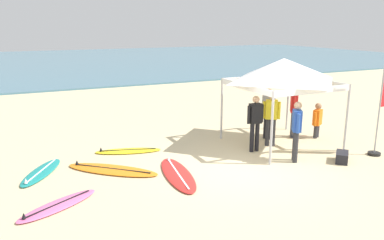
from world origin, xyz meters
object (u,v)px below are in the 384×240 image
Objects in this scene: surfboard_red at (178,174)px; person_orange at (317,119)px; person_red at (294,109)px; surfboard_yellow at (128,151)px; surfboard_teal at (41,172)px; gear_bag_near_tent at (342,157)px; banner_flag at (383,102)px; person_grey at (268,110)px; person_black at (255,120)px; person_blue at (297,127)px; surfboard_pink at (58,205)px; canopy_tent at (283,70)px; person_yellow at (271,115)px; surfboard_orange at (112,170)px.

surfboard_red is 2.11× the size of person_orange.
person_red is (4.91, 1.52, 0.95)m from surfboard_red.
surfboard_red is 1.48× the size of person_red.
surfboard_yellow is 1.02× the size of surfboard_teal.
person_orange is 2.43m from gear_bag_near_tent.
person_red is at bearing 17.24° from surfboard_red.
banner_flag is (9.14, -2.63, 1.54)m from surfboard_teal.
surfboard_teal is at bearing -179.48° from person_grey.
person_grey is 0.94m from person_red.
surfboard_yellow is at bearing 171.89° from person_grey.
person_black is 1.43× the size of person_orange.
surfboard_pink is at bearing -179.06° from person_blue.
banner_flag is 5.67× the size of gear_bag_near_tent.
canopy_tent is 1.67× the size of person_yellow.
person_grey is at bearing 17.71° from surfboard_pink.
person_blue is 2.85× the size of gear_bag_near_tent.
person_black reaches higher than surfboard_orange.
surfboard_yellow is at bearing 147.04° from gear_bag_near_tent.
person_yellow is 3.18m from banner_flag.
canopy_tent reaches higher than surfboard_pink.
person_grey is at bearing 38.71° from person_black.
person_blue is at bearing -34.53° from surfboard_yellow.
person_black is 2.85× the size of gear_bag_near_tent.
person_grey is 0.50× the size of banner_flag.
surfboard_orange is 1.80m from surfboard_teal.
person_grey is at bearing 102.20° from gear_bag_near_tent.
person_blue is 2.71m from person_orange.
surfboard_teal is 6.86m from person_yellow.
person_black reaches higher than surfboard_pink.
person_red is 2.82m from banner_flag.
surfboard_orange is 6.36m from gear_bag_near_tent.
surfboard_orange is at bearing 163.38° from person_blue.
surfboard_orange is 2.18m from surfboard_pink.
person_grey and person_yellow have the same top height.
person_orange is at bearing 11.24° from surfboard_red.
surfboard_yellow is 4.56m from person_yellow.
gear_bag_near_tent is at bearing -32.96° from surfboard_yellow.
canopy_tent reaches higher than surfboard_orange.
person_red is (0.93, -0.16, 0.00)m from person_grey.
surfboard_teal is 9.64m from banner_flag.
person_grey is 2.20m from person_blue.
person_red reaches higher than surfboard_orange.
person_black is (-1.13, -0.24, -1.40)m from canopy_tent.
banner_flag reaches higher than person_orange.
surfboard_pink is 0.76× the size of surfboard_red.
person_grey and person_black have the same top height.
canopy_tent is 4.74m from surfboard_red.
person_orange is at bearing 6.78° from person_black.
surfboard_red is 6.27m from banner_flag.
banner_flag is at bearing -26.80° from surfboard_yellow.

